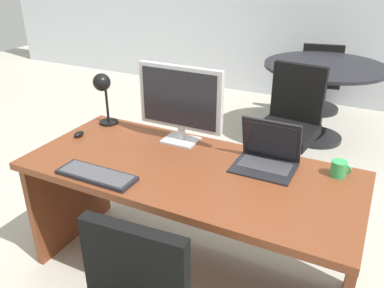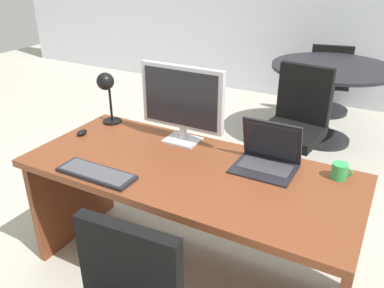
# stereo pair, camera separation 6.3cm
# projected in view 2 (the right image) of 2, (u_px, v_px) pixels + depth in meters

# --- Properties ---
(ground) EXTENTS (12.00, 12.00, 0.00)m
(ground) POSITION_uv_depth(u_px,v_px,m) (270.00, 167.00, 3.57)
(ground) COLOR #B7B2A3
(desk) EXTENTS (1.76, 0.77, 0.73)m
(desk) POSITION_uv_depth(u_px,v_px,m) (193.00, 195.00, 2.19)
(desk) COLOR brown
(desk) RESTS_ON ground
(monitor) EXTENTS (0.51, 0.16, 0.45)m
(monitor) POSITION_uv_depth(u_px,v_px,m) (182.00, 100.00, 2.25)
(monitor) COLOR #B7BABF
(monitor) RESTS_ON desk
(laptop) EXTENTS (0.31, 0.26, 0.24)m
(laptop) POSITION_uv_depth(u_px,v_px,m) (268.00, 153.00, 2.06)
(laptop) COLOR black
(laptop) RESTS_ON desk
(keyboard) EXTENTS (0.42, 0.14, 0.02)m
(keyboard) POSITION_uv_depth(u_px,v_px,m) (96.00, 173.00, 1.99)
(keyboard) COLOR black
(keyboard) RESTS_ON desk
(mouse) EXTENTS (0.04, 0.08, 0.03)m
(mouse) POSITION_uv_depth(u_px,v_px,m) (82.00, 133.00, 2.43)
(mouse) COLOR black
(mouse) RESTS_ON desk
(desk_lamp) EXTENTS (0.12, 0.15, 0.34)m
(desk_lamp) POSITION_uv_depth(u_px,v_px,m) (107.00, 88.00, 2.50)
(desk_lamp) COLOR black
(desk_lamp) RESTS_ON desk
(coffee_mug) EXTENTS (0.10, 0.08, 0.08)m
(coffee_mug) POSITION_uv_depth(u_px,v_px,m) (340.00, 171.00, 1.95)
(coffee_mug) COLOR green
(coffee_mug) RESTS_ON desk
(meeting_table) EXTENTS (1.16, 1.16, 0.78)m
(meeting_table) POSITION_uv_depth(u_px,v_px,m) (331.00, 85.00, 3.83)
(meeting_table) COLOR black
(meeting_table) RESTS_ON ground
(meeting_chair_near) EXTENTS (0.56, 0.56, 0.94)m
(meeting_chair_near) POSITION_uv_depth(u_px,v_px,m) (293.00, 136.00, 3.26)
(meeting_chair_near) COLOR black
(meeting_chair_near) RESTS_ON ground
(meeting_chair_far) EXTENTS (0.56, 0.57, 0.84)m
(meeting_chair_far) POSITION_uv_depth(u_px,v_px,m) (327.00, 86.00, 4.64)
(meeting_chair_far) COLOR black
(meeting_chair_far) RESTS_ON ground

